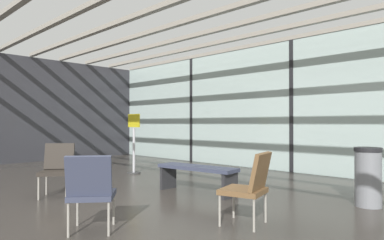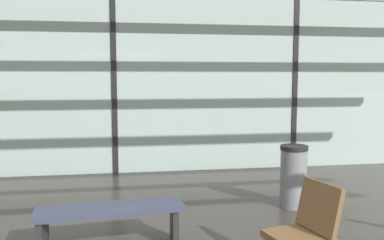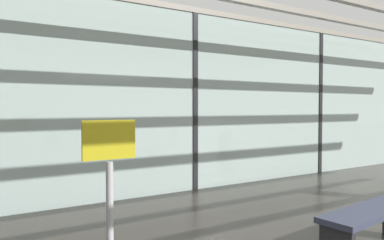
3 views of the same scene
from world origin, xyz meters
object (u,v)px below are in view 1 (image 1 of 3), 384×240
at_px(waiting_bench, 197,172).
at_px(info_sign, 134,145).
at_px(lounge_chair_2, 250,184).
at_px(trash_bin, 368,177).
at_px(lounge_chair_1, 91,188).
at_px(lounge_chair_0, 57,166).

relative_size(waiting_bench, info_sign, 1.07).
height_order(lounge_chair_2, trash_bin, lounge_chair_2).
relative_size(lounge_chair_1, trash_bin, 1.01).
bearing_deg(lounge_chair_1, lounge_chair_2, -177.31).
bearing_deg(lounge_chair_0, info_sign, 63.68).
height_order(trash_bin, info_sign, info_sign).
xyz_separation_m(lounge_chair_2, trash_bin, (0.71, 1.97, -0.06)).
distance_m(waiting_bench, info_sign, 2.75).
bearing_deg(lounge_chair_2, lounge_chair_0, -89.33).
height_order(lounge_chair_0, lounge_chair_2, same).
xyz_separation_m(trash_bin, info_sign, (-5.10, -0.47, 0.25)).
bearing_deg(lounge_chair_2, waiting_bench, -132.13).
distance_m(lounge_chair_0, lounge_chair_2, 3.37).
xyz_separation_m(lounge_chair_1, lounge_chair_2, (1.10, 1.46, 0.00)).
relative_size(lounge_chair_2, waiting_bench, 0.57).
relative_size(lounge_chair_0, lounge_chair_2, 1.00).
height_order(lounge_chair_0, info_sign, info_sign).
bearing_deg(lounge_chair_0, trash_bin, -16.13).
bearing_deg(info_sign, waiting_bench, -12.54).
relative_size(lounge_chair_0, trash_bin, 1.01).
bearing_deg(lounge_chair_0, lounge_chair_1, -66.89).
xyz_separation_m(lounge_chair_0, info_sign, (-1.14, 2.38, 0.18)).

